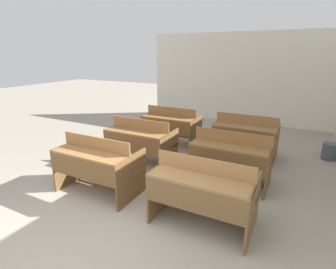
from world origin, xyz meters
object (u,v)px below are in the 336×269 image
wastepaper_bin (329,151)px  bench_third_right (245,135)px  bench_second_left (140,141)px  bench_front_left (97,164)px  bench_front_right (203,191)px  bench_second_right (231,157)px  bench_third_left (171,125)px

wastepaper_bin → bench_third_right: bearing=-157.1°
bench_second_left → wastepaper_bin: (3.37, 1.99, -0.31)m
bench_front_left → bench_third_right: same height
bench_front_right → bench_third_right: size_ratio=1.00×
bench_front_left → wastepaper_bin: 4.67m
bench_front_left → bench_second_right: size_ratio=1.00×
bench_third_left → bench_third_right: bearing=0.2°
bench_front_right → bench_second_left: 2.18m
bench_second_left → wastepaper_bin: size_ratio=3.66×
bench_front_right → bench_second_left: size_ratio=1.00×
bench_second_right → bench_front_left: bearing=-144.6°
wastepaper_bin → bench_third_left: bearing=-168.4°
bench_second_left → bench_second_right: (1.79, 0.01, 0.00)m
bench_third_left → bench_third_right: size_ratio=1.00×
bench_front_left → bench_second_right: (1.77, 1.26, 0.00)m
bench_front_right → wastepaper_bin: (1.60, 3.27, -0.31)m
bench_third_right → wastepaper_bin: 1.77m
bench_third_right → bench_third_left: bearing=-179.8°
bench_front_right → bench_second_right: 1.28m
bench_front_left → bench_third_right: size_ratio=1.00×
bench_front_right → bench_third_left: same height
bench_front_right → bench_third_right: same height
bench_third_left → bench_front_left: bearing=-90.0°
bench_front_right → bench_second_left: (-1.77, 1.28, 0.00)m
bench_second_left → bench_third_left: bearing=89.2°
bench_second_right → wastepaper_bin: size_ratio=3.66×
bench_front_left → bench_front_right: same height
bench_second_left → bench_third_right: 2.20m
bench_front_left → bench_second_left: bearing=90.9°
bench_second_left → bench_front_left: bearing=-89.1°
bench_front_left → bench_second_right: same height
bench_front_right → bench_second_right: same height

